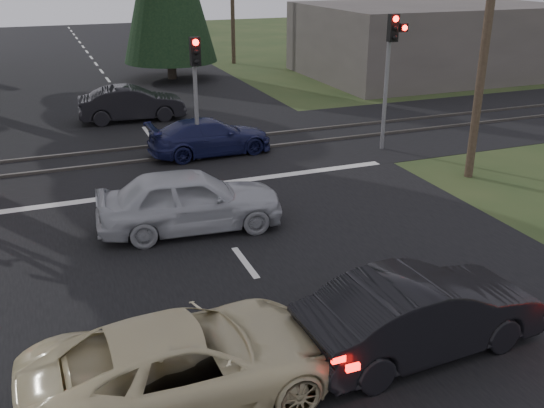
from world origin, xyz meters
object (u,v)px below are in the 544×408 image
cream_coupe (187,362)px  blue_sedan (210,137)px  silver_car (190,200)px  dark_car_far (132,104)px  traffic_signal_right (391,56)px  traffic_signal_center (196,78)px  utility_pole_near (488,21)px  dark_hatchback (421,313)px

cream_coupe → blue_sedan: (3.86, 12.24, -0.05)m
blue_sedan → cream_coupe: bearing=160.0°
silver_car → dark_car_far: 11.81m
traffic_signal_right → traffic_signal_center: bearing=169.6°
traffic_signal_center → utility_pole_near: 9.05m
cream_coupe → dark_hatchback: bearing=-94.6°
traffic_signal_center → dark_hatchback: size_ratio=0.93×
dark_hatchback → silver_car: 6.90m
cream_coupe → silver_car: bearing=-16.5°
cream_coupe → dark_hatchback: size_ratio=1.11×
traffic_signal_right → traffic_signal_center: size_ratio=1.15×
traffic_signal_center → blue_sedan: traffic_signal_center is taller
utility_pole_near → traffic_signal_center: bearing=148.0°
silver_car → blue_sedan: size_ratio=1.07×
traffic_signal_center → blue_sedan: 2.32m
traffic_signal_center → cream_coupe: 12.32m
traffic_signal_center → utility_pole_near: bearing=-32.0°
traffic_signal_center → dark_car_far: size_ratio=0.94×
dark_hatchback → blue_sedan: bearing=-2.3°
traffic_signal_center → blue_sedan: size_ratio=0.95×
traffic_signal_center → utility_pole_near: size_ratio=0.46×
cream_coupe → blue_sedan: size_ratio=1.13×
dark_hatchback → dark_car_far: 18.36m
utility_pole_near → dark_hatchback: (-6.74, -7.19, -4.00)m
cream_coupe → dark_car_far: dark_car_far is taller
traffic_signal_right → utility_pole_near: size_ratio=0.52×
traffic_signal_center → silver_car: size_ratio=0.89×
traffic_signal_right → blue_sedan: 6.80m
dark_hatchback → dark_car_far: bearing=2.9°
dark_hatchback → silver_car: silver_car is taller
traffic_signal_right → dark_hatchback: size_ratio=1.06×
blue_sedan → dark_car_far: bearing=14.3°
silver_car → cream_coupe: bearing=170.5°
cream_coupe → silver_car: 6.48m
utility_pole_near → silver_car: 10.00m
cream_coupe → dark_car_far: (2.11, 18.06, 0.04)m
traffic_signal_right → dark_car_far: traffic_signal_right is taller
utility_pole_near → blue_sedan: bearing=143.0°
utility_pole_near → dark_hatchback: bearing=-133.1°
traffic_signal_center → dark_car_far: traffic_signal_center is taller
traffic_signal_center → dark_hatchback: bearing=-86.3°
dark_car_far → cream_coupe: bearing=176.8°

